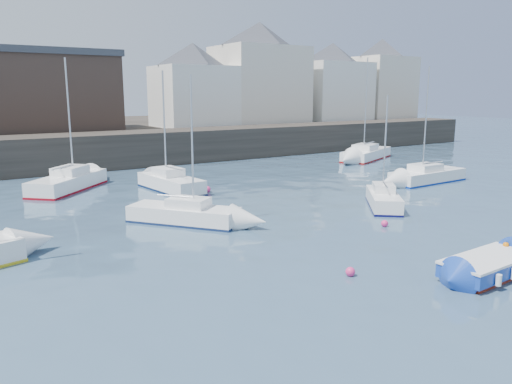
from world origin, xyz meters
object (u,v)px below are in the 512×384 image
sailboat_d (427,176)px  sailboat_b (184,214)px  blue_dinghy (489,266)px  sailboat_h (69,182)px  sailboat_g (366,154)px  buoy_mid (384,227)px  buoy_near (350,276)px  sailboat_f (170,182)px  sailboat_c (383,199)px  buoy_far (207,192)px

sailboat_d → sailboat_b: bearing=-177.3°
blue_dinghy → sailboat_h: size_ratio=0.46×
sailboat_g → buoy_mid: 25.68m
buoy_near → buoy_mid: bearing=33.4°
blue_dinghy → sailboat_f: 21.35m
sailboat_g → sailboat_c: bearing=-132.6°
sailboat_f → sailboat_h: sailboat_h is taller
sailboat_b → buoy_far: sailboat_b is taller
sailboat_b → sailboat_c: bearing=-14.8°
buoy_mid → sailboat_f: bearing=109.8°
buoy_mid → buoy_far: bearing=105.0°
blue_dinghy → buoy_near: blue_dinghy is taller
buoy_mid → buoy_far: buoy_far is taller
sailboat_f → buoy_mid: bearing=-70.2°
sailboat_f → sailboat_d: bearing=-23.2°
blue_dinghy → sailboat_b: sailboat_b is taller
sailboat_f → buoy_near: sailboat_f is taller
sailboat_d → buoy_mid: bearing=-149.8°
sailboat_d → buoy_far: 16.28m
sailboat_f → sailboat_g: (22.74, 4.38, -0.00)m
sailboat_h → buoy_mid: (10.84, -18.31, -0.57)m
blue_dinghy → sailboat_c: (5.23, 9.86, 0.07)m
sailboat_c → buoy_far: size_ratio=14.61×
sailboat_c → sailboat_h: (-14.03, 15.25, 0.09)m
sailboat_h → buoy_near: bearing=-78.1°
sailboat_c → sailboat_h: bearing=132.6°
sailboat_d → sailboat_f: bearing=156.8°
sailboat_g → sailboat_b: bearing=-153.6°
sailboat_g → buoy_near: 32.87m
sailboat_c → buoy_mid: size_ratio=18.39×
sailboat_g → sailboat_d: bearing=-115.5°
blue_dinghy → sailboat_d: 19.65m
sailboat_f → buoy_mid: size_ratio=22.90×
sailboat_b → sailboat_f: (2.84, 8.30, 0.08)m
sailboat_c → sailboat_g: sailboat_g is taller
blue_dinghy → buoy_mid: blue_dinghy is taller
buoy_near → buoy_far: bearing=80.3°
sailboat_b → sailboat_c: size_ratio=1.16×
buoy_mid → sailboat_c: bearing=43.9°
sailboat_d → buoy_near: size_ratio=23.71×
sailboat_b → buoy_near: bearing=-79.6°
sailboat_f → sailboat_g: sailboat_g is taller
sailboat_c → buoy_far: 11.44m
sailboat_g → buoy_far: 21.84m
sailboat_f → buoy_far: sailboat_f is taller
sailboat_f → buoy_far: size_ratio=18.19×
sailboat_g → buoy_far: size_ratio=22.38×
sailboat_h → sailboat_b: bearing=-76.9°
blue_dinghy → sailboat_h: 26.60m
sailboat_d → sailboat_f: (-17.14, 7.36, 0.05)m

